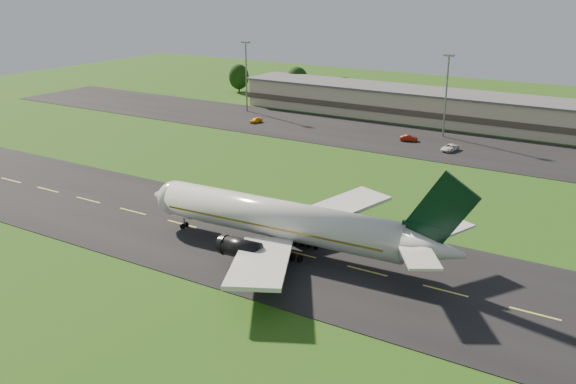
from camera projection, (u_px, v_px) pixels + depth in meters
The scene contains 11 objects.
ground at pixel (237, 238), 98.42m from camera, with size 360.00×360.00×0.00m, color #214D13.
taxiway at pixel (237, 238), 98.40m from camera, with size 220.00×30.00×0.10m, color black.
apron at pixel (412, 141), 156.25m from camera, with size 260.00×30.00×0.10m, color black.
airliner at pixel (285, 221), 92.61m from camera, with size 51.30×42.12×15.57m.
terminal at pixel (469, 111), 171.21m from camera, with size 145.00×16.00×8.40m.
light_mast_west at pixel (246, 68), 186.18m from camera, with size 2.40×1.20×20.35m.
light_mast_centre at pixel (447, 86), 156.10m from camera, with size 2.40×1.20×20.35m.
tree_line at pixel (545, 108), 169.48m from camera, with size 198.22×8.68×10.40m.
service_vehicle_a at pixel (256, 120), 175.06m from camera, with size 1.64×4.07×1.39m, color #F0B00E.
service_vehicle_b at pixel (409, 138), 155.53m from camera, with size 1.50×4.30×1.42m, color #961C0A.
service_vehicle_c at pixel (450, 148), 146.92m from camera, with size 2.47×5.36×1.49m, color white.
Camera 1 is at (54.81, -72.97, 38.35)m, focal length 40.00 mm.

